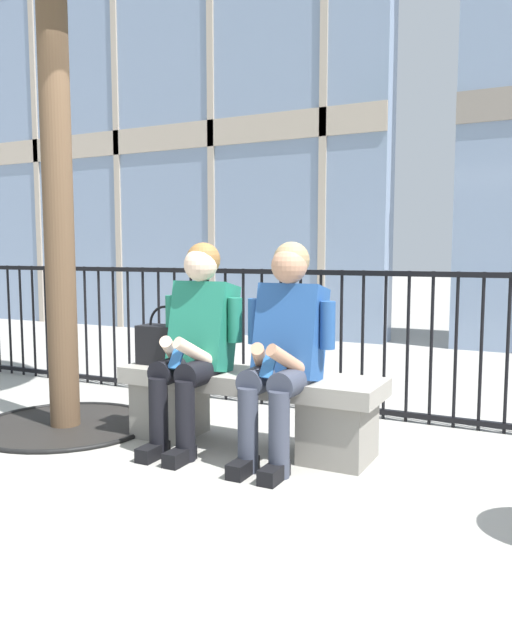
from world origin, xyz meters
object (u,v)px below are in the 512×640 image
at_px(stone_bench, 248,402).
at_px(seated_person_companion, 284,345).
at_px(handbag_on_bench, 166,344).
at_px(seated_person_with_phone, 195,338).

height_order(stone_bench, seated_person_companion, seated_person_companion).
xyz_separation_m(seated_person_companion, handbag_on_bench, (-0.87, 0.12, -0.07)).
height_order(seated_person_companion, handbag_on_bench, seated_person_companion).
bearing_deg(handbag_on_bench, seated_person_with_phone, -21.98).
bearing_deg(stone_bench, handbag_on_bench, -179.01).
bearing_deg(seated_person_companion, stone_bench, 155.78).
height_order(stone_bench, handbag_on_bench, handbag_on_bench).
bearing_deg(seated_person_companion, seated_person_with_phone, 180.00).
distance_m(stone_bench, seated_person_companion, 0.49).
relative_size(seated_person_companion, handbag_on_bench, 3.24).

